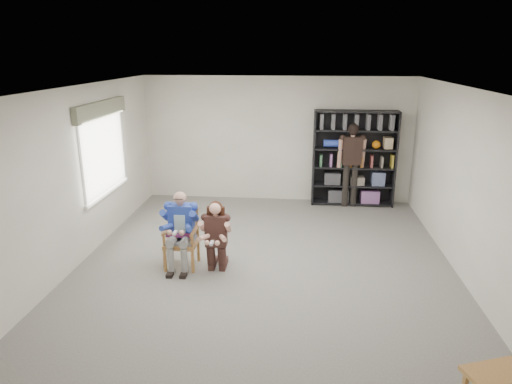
# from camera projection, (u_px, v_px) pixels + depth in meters

# --- Properties ---
(room_shell) EXTENTS (6.00, 7.00, 2.80)m
(room_shell) POSITION_uv_depth(u_px,v_px,m) (265.00, 182.00, 6.94)
(room_shell) COLOR beige
(room_shell) RESTS_ON ground
(floor) EXTENTS (6.00, 7.00, 0.01)m
(floor) POSITION_uv_depth(u_px,v_px,m) (265.00, 265.00, 7.36)
(floor) COLOR #64615C
(floor) RESTS_ON ground
(window_left) EXTENTS (0.16, 2.00, 1.75)m
(window_left) POSITION_uv_depth(u_px,v_px,m) (104.00, 150.00, 8.10)
(window_left) COLOR white
(window_left) RESTS_ON room_shell
(armchair) EXTENTS (0.56, 0.54, 0.96)m
(armchair) POSITION_uv_depth(u_px,v_px,m) (181.00, 238.00, 7.20)
(armchair) COLOR #B06032
(armchair) RESTS_ON floor
(seated_man) EXTENTS (0.54, 0.75, 1.25)m
(seated_man) POSITION_uv_depth(u_px,v_px,m) (181.00, 230.00, 7.16)
(seated_man) COLOR #2D3696
(seated_man) RESTS_ON floor
(kneeling_woman) EXTENTS (0.49, 0.77, 1.14)m
(kneeling_woman) POSITION_uv_depth(u_px,v_px,m) (216.00, 237.00, 7.00)
(kneeling_woman) COLOR #311A17
(kneeling_woman) RESTS_ON floor
(bookshelf) EXTENTS (1.80, 0.38, 2.10)m
(bookshelf) POSITION_uv_depth(u_px,v_px,m) (354.00, 159.00, 10.01)
(bookshelf) COLOR black
(bookshelf) RESTS_ON floor
(standing_man) EXTENTS (0.60, 0.38, 1.84)m
(standing_man) POSITION_uv_depth(u_px,v_px,m) (351.00, 166.00, 9.93)
(standing_man) COLOR black
(standing_man) RESTS_ON floor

